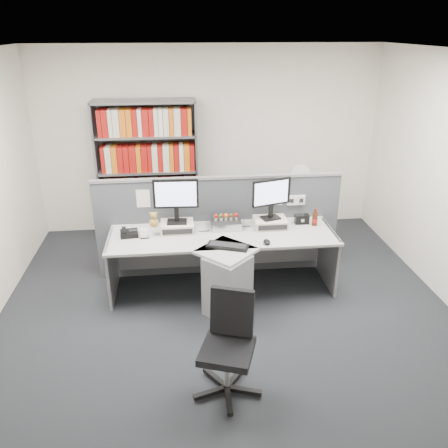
{
  "coord_description": "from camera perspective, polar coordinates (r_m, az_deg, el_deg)",
  "views": [
    {
      "loc": [
        -0.48,
        -3.9,
        2.91
      ],
      "look_at": [
        0.0,
        0.65,
        0.92
      ],
      "focal_mm": 36.56,
      "sensor_mm": 36.0,
      "label": 1
    }
  ],
  "objects": [
    {
      "name": "desk_phone",
      "position": [
        5.28,
        -11.83,
        -1.12
      ],
      "size": [
        0.22,
        0.2,
        0.09
      ],
      "color": "black",
      "rests_on": "desk"
    },
    {
      "name": "shelving_unit",
      "position": [
        6.64,
        -9.44,
        6.28
      ],
      "size": [
        1.41,
        0.4,
        2.0
      ],
      "color": "slate",
      "rests_on": "ground"
    },
    {
      "name": "monitor_left",
      "position": [
        5.19,
        -6.04,
        3.35
      ],
      "size": [
        0.51,
        0.17,
        0.52
      ],
      "color": "black",
      "rests_on": "monitor_riser_left"
    },
    {
      "name": "monitor_riser_right",
      "position": [
        5.43,
        5.8,
        0.18
      ],
      "size": [
        0.38,
        0.31,
        0.1
      ],
      "color": "beige",
      "rests_on": "desk"
    },
    {
      "name": "desk_fan",
      "position": [
        6.42,
        9.48,
        5.82
      ],
      "size": [
        0.28,
        0.16,
        0.47
      ],
      "color": "white",
      "rests_on": "filing_cabinet"
    },
    {
      "name": "partition",
      "position": [
        5.64,
        -0.59,
        -0.11
      ],
      "size": [
        3.0,
        0.08,
        1.27
      ],
      "color": "#494D53",
      "rests_on": "ground"
    },
    {
      "name": "cola_bottle",
      "position": [
        5.53,
        11.29,
        0.63
      ],
      "size": [
        0.07,
        0.07,
        0.22
      ],
      "color": "#3F190A",
      "rests_on": "desk"
    },
    {
      "name": "desktop_pc",
      "position": [
        5.4,
        0.23,
        0.1
      ],
      "size": [
        0.35,
        0.31,
        0.09
      ],
      "color": "black",
      "rests_on": "desk"
    },
    {
      "name": "desk_calendar",
      "position": [
        5.19,
        -9.94,
        -1.26
      ],
      "size": [
        0.09,
        0.07,
        0.11
      ],
      "color": "black",
      "rests_on": "desk"
    },
    {
      "name": "monitor_right",
      "position": [
        5.31,
        5.94,
        3.57
      ],
      "size": [
        0.47,
        0.21,
        0.49
      ],
      "color": "black",
      "rests_on": "monitor_riser_right"
    },
    {
      "name": "office_chair",
      "position": [
        3.95,
        0.61,
        -14.47
      ],
      "size": [
        0.59,
        0.6,
        0.89
      ],
      "color": "silver",
      "rests_on": "ground"
    },
    {
      "name": "figurines",
      "position": [
        5.34,
        0.16,
        0.98
      ],
      "size": [
        0.29,
        0.05,
        0.09
      ],
      "color": "beige",
      "rests_on": "desktop_pc"
    },
    {
      "name": "plush_toy",
      "position": [
        5.19,
        -8.75,
        0.4
      ],
      "size": [
        0.11,
        0.11,
        0.18
      ],
      "color": "olive",
      "rests_on": "monitor_riser_left"
    },
    {
      "name": "ground",
      "position": [
        4.89,
        0.82,
        -13.02
      ],
      "size": [
        5.5,
        5.5,
        0.0
      ],
      "primitive_type": "plane",
      "color": "#272A2F",
      "rests_on": "ground"
    },
    {
      "name": "desk",
      "position": [
        5.14,
        0.06,
        -4.99
      ],
      "size": [
        2.6,
        1.2,
        0.72
      ],
      "color": "#B2B1AB",
      "rests_on": "ground"
    },
    {
      "name": "speaker",
      "position": [
        5.57,
        9.69,
        0.61
      ],
      "size": [
        0.17,
        0.09,
        0.11
      ],
      "primitive_type": "cube",
      "color": "black",
      "rests_on": "desk"
    },
    {
      "name": "keyboard",
      "position": [
        4.91,
        0.47,
        -2.76
      ],
      "size": [
        0.48,
        0.31,
        0.03
      ],
      "color": "black",
      "rests_on": "desk"
    },
    {
      "name": "room_shell",
      "position": [
        4.08,
        0.97,
        7.59
      ],
      "size": [
        5.04,
        5.54,
        2.72
      ],
      "color": "white",
      "rests_on": "ground"
    },
    {
      "name": "filing_cabinet",
      "position": [
        6.64,
        9.11,
        0.54
      ],
      "size": [
        0.45,
        0.61,
        0.7
      ],
      "color": "slate",
      "rests_on": "ground"
    },
    {
      "name": "mouse",
      "position": [
        5.01,
        5.37,
        -2.24
      ],
      "size": [
        0.07,
        0.12,
        0.04
      ],
      "primitive_type": "ellipsoid",
      "color": "black",
      "rests_on": "desk"
    },
    {
      "name": "monitor_riser_left",
      "position": [
        5.32,
        -5.87,
        -0.31
      ],
      "size": [
        0.38,
        0.31,
        0.1
      ],
      "color": "beige",
      "rests_on": "desk"
    }
  ]
}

